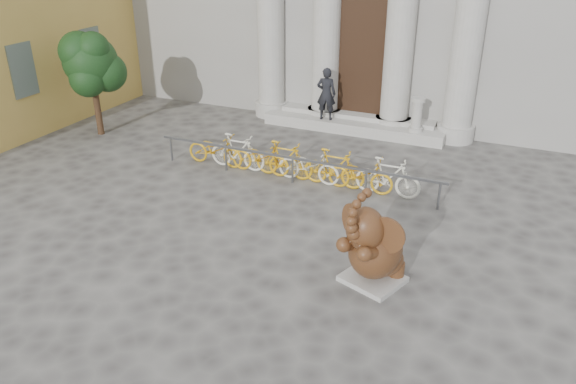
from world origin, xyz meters
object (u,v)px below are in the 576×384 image
at_px(bike_rack, 296,162).
at_px(tree, 91,63).
at_px(elephant_statue, 374,248).
at_px(pedestrian, 326,94).

relative_size(bike_rack, tree, 2.42).
height_order(elephant_statue, pedestrian, elephant_statue).
bearing_deg(pedestrian, elephant_statue, 105.66).
bearing_deg(pedestrian, tree, 16.88).
xyz_separation_m(elephant_statue, pedestrian, (-3.90, 7.90, 0.46)).
bearing_deg(tree, elephant_statue, -23.49).
height_order(tree, pedestrian, tree).
distance_m(tree, pedestrian, 7.41).
bearing_deg(tree, bike_rack, -5.52).
bearing_deg(elephant_statue, bike_rack, 150.02).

